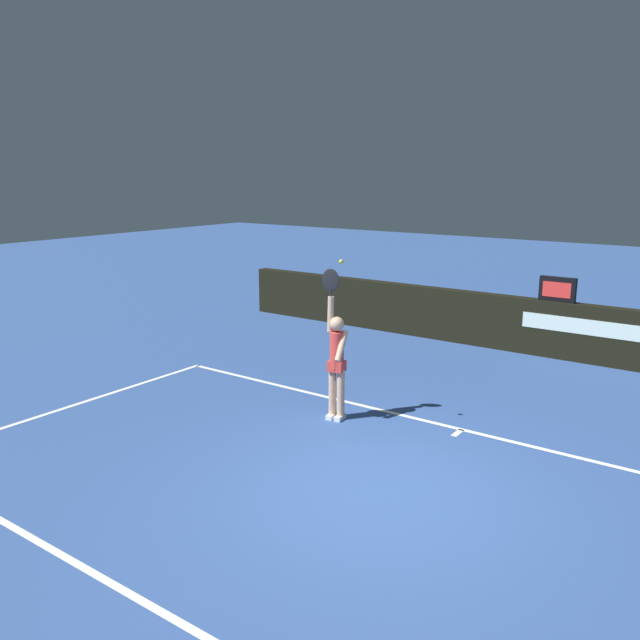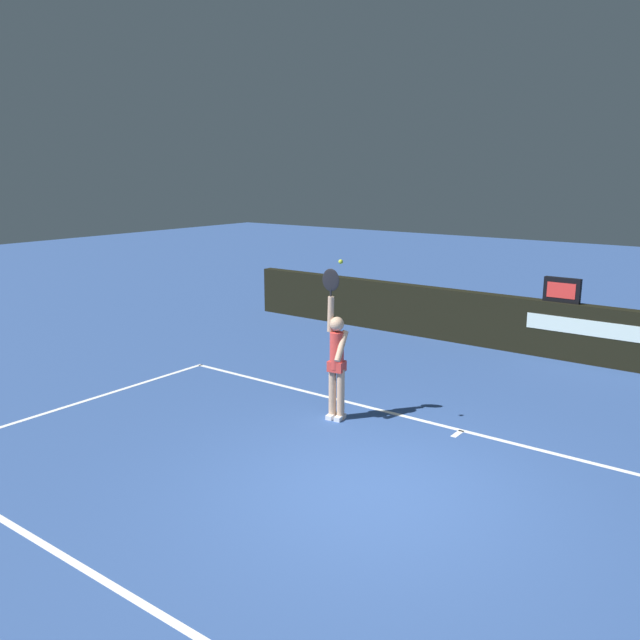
# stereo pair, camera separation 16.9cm
# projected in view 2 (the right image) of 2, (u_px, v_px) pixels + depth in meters

# --- Properties ---
(ground_plane) EXTENTS (60.00, 60.00, 0.00)m
(ground_plane) POSITION_uv_depth(u_px,v_px,m) (376.00, 492.00, 7.80)
(ground_plane) COLOR #304E8A
(court_lines) EXTENTS (11.24, 5.46, 0.00)m
(court_lines) POSITION_uv_depth(u_px,v_px,m) (363.00, 502.00, 7.57)
(court_lines) COLOR white
(court_lines) RESTS_ON ground
(back_wall) EXTENTS (15.88, 0.28, 1.17)m
(back_wall) POSITION_uv_depth(u_px,v_px,m) (564.00, 331.00, 13.22)
(back_wall) COLOR black
(back_wall) RESTS_ON ground
(speed_display) EXTENTS (0.72, 0.14, 0.50)m
(speed_display) POSITION_uv_depth(u_px,v_px,m) (562.00, 290.00, 13.09)
(speed_display) COLOR black
(speed_display) RESTS_ON back_wall
(tennis_player) EXTENTS (0.43, 0.36, 2.33)m
(tennis_player) POSITION_uv_depth(u_px,v_px,m) (336.00, 359.00, 9.92)
(tennis_player) COLOR tan
(tennis_player) RESTS_ON ground
(tennis_ball) EXTENTS (0.06, 0.06, 0.06)m
(tennis_ball) POSITION_uv_depth(u_px,v_px,m) (341.00, 262.00, 9.14)
(tennis_ball) COLOR #C8E331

